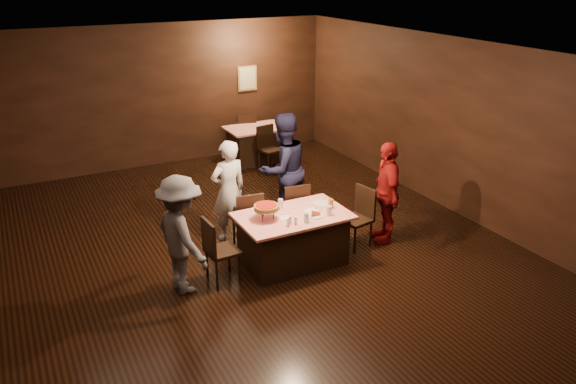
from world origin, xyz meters
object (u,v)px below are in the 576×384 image
object	(u,v)px
chair_end_right	(356,218)
diner_grey_knit	(181,235)
chair_back_far	(246,134)
diner_red_shirt	(386,192)
chair_far_left	(247,219)
diner_white_jacket	(229,191)
chair_far_right	(293,209)
main_table	(293,239)
glass_front_left	(306,217)
pizza_stand	(266,207)
back_table	(257,144)
plate_empty	(321,204)
diner_navy_hoodie	(283,170)
glass_front_right	(329,211)
chair_end_left	(222,250)
glass_back	(280,204)
glass_amber	(331,204)
chair_back_near	(270,149)

from	to	relation	value
chair_end_right	diner_grey_knit	distance (m)	2.77
chair_back_far	diner_red_shirt	bearing A→B (deg)	103.84
chair_far_left	diner_white_jacket	world-z (taller)	diner_white_jacket
diner_white_jacket	diner_red_shirt	xyz separation A→B (m)	(2.16, -1.19, -0.00)
chair_far_right	chair_back_far	world-z (taller)	same
main_table	glass_front_left	bearing A→B (deg)	-80.54
chair_back_far	pizza_stand	xyz separation A→B (m)	(-1.86, -5.00, 0.48)
chair_far_left	diner_red_shirt	distance (m)	2.20
back_table	chair_far_left	size ratio (longest dim) A/B	1.37
plate_empty	main_table	bearing A→B (deg)	-164.74
chair_far_right	chair_back_far	size ratio (longest dim) A/B	1.00
diner_grey_knit	diner_navy_hoodie	bearing A→B (deg)	-70.07
glass_front_left	glass_front_right	world-z (taller)	same
chair_end_left	diner_grey_knit	bearing A→B (deg)	85.81
pizza_stand	main_table	bearing A→B (deg)	-7.13
chair_end_right	diner_grey_knit	xyz separation A→B (m)	(-2.75, 0.01, 0.35)
glass_back	chair_end_right	bearing A→B (deg)	-14.62
pizza_stand	glass_front_left	size ratio (longest dim) A/B	2.71
main_table	back_table	xyz separation A→B (m)	(1.46, 4.45, 0.00)
diner_red_shirt	glass_front_left	distance (m)	1.61
plate_empty	chair_far_left	bearing A→B (deg)	147.72
diner_white_jacket	glass_back	size ratio (longest dim) A/B	11.71
glass_front_right	back_table	bearing A→B (deg)	77.94
diner_red_shirt	chair_end_right	bearing A→B (deg)	-71.08
chair_far_left	chair_far_right	distance (m)	0.80
chair_end_left	diner_red_shirt	xyz separation A→B (m)	(2.73, -0.03, 0.34)
main_table	diner_red_shirt	xyz separation A→B (m)	(1.63, -0.03, 0.43)
plate_empty	glass_front_right	size ratio (longest dim) A/B	1.79
diner_red_shirt	pizza_stand	size ratio (longest dim) A/B	4.30
chair_far_right	diner_navy_hoodie	world-z (taller)	diner_navy_hoodie
glass_amber	pizza_stand	bearing A→B (deg)	174.29
chair_far_left	plate_empty	world-z (taller)	chair_far_left
chair_end_right	chair_back_near	size ratio (longest dim) A/B	1.00
chair_end_left	chair_back_far	bearing A→B (deg)	-29.87
diner_white_jacket	main_table	bearing A→B (deg)	108.05
chair_end_right	pizza_stand	size ratio (longest dim) A/B	2.50
chair_end_left	diner_grey_knit	xyz separation A→B (m)	(-0.55, 0.01, 0.35)
chair_back_near	pizza_stand	xyz separation A→B (m)	(-1.86, -3.70, 0.48)
glass_front_right	main_table	bearing A→B (deg)	150.95
chair_far_left	glass_amber	bearing A→B (deg)	148.03
chair_end_left	diner_white_jacket	world-z (taller)	diner_white_jacket
chair_far_right	diner_grey_knit	distance (m)	2.21
chair_far_right	pizza_stand	world-z (taller)	pizza_stand
glass_front_right	glass_back	distance (m)	0.74
chair_end_left	chair_far_left	bearing A→B (deg)	-46.07
plate_empty	glass_amber	xyz separation A→B (m)	(0.05, -0.20, 0.06)
chair_back_near	chair_back_far	world-z (taller)	same
chair_far_left	chair_end_left	size ratio (longest dim) A/B	1.00
diner_white_jacket	plate_empty	size ratio (longest dim) A/B	6.56
chair_back_near	diner_grey_knit	bearing A→B (deg)	-139.42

